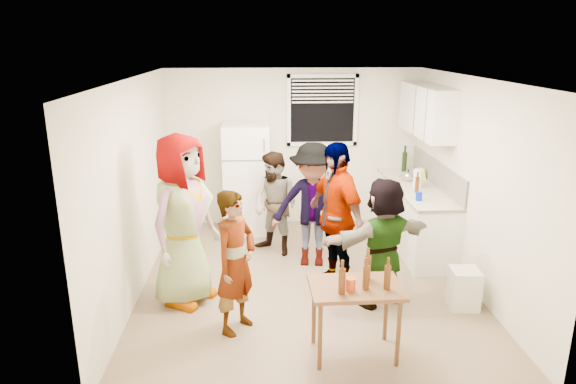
{
  "coord_description": "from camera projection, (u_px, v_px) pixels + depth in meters",
  "views": [
    {
      "loc": [
        -0.55,
        -5.82,
        2.91
      ],
      "look_at": [
        -0.21,
        0.1,
        1.15
      ],
      "focal_mm": 32.0,
      "sensor_mm": 36.0,
      "label": 1
    }
  ],
  "objects": [
    {
      "name": "counter_lower",
      "position": [
        414.0,
        217.0,
        7.5
      ],
      "size": [
        0.6,
        2.2,
        0.86
      ],
      "primitive_type": "cube",
      "color": "white",
      "rests_on": "ground"
    },
    {
      "name": "picture_frame",
      "position": [
        423.0,
        173.0,
        7.76
      ],
      "size": [
        0.02,
        0.18,
        0.15
      ],
      "primitive_type": "cube",
      "color": "#F5E64B",
      "rests_on": "countertop"
    },
    {
      "name": "paper_towel",
      "position": [
        417.0,
        187.0,
        7.28
      ],
      "size": [
        0.12,
        0.12,
        0.26
      ],
      "primitive_type": "cylinder",
      "color": "white",
      "rests_on": "countertop"
    },
    {
      "name": "beer_bottle_table",
      "position": [
        342.0,
        293.0,
        4.61
      ],
      "size": [
        0.06,
        0.06,
        0.24
      ],
      "primitive_type": "cylinder",
      "color": "#47230C",
      "rests_on": "serving_table"
    },
    {
      "name": "guest_stripe",
      "position": [
        238.0,
        328.0,
        5.4
      ],
      "size": [
        1.55,
        1.32,
        0.36
      ],
      "primitive_type": "imported",
      "rotation": [
        0.0,
        0.0,
        0.96
      ],
      "color": "#141933",
      "rests_on": "ground"
    },
    {
      "name": "wine_bottle",
      "position": [
        404.0,
        171.0,
        8.18
      ],
      "size": [
        0.08,
        0.08,
        0.31
      ],
      "primitive_type": "cylinder",
      "color": "black",
      "rests_on": "countertop"
    },
    {
      "name": "trash_bin",
      "position": [
        464.0,
        287.0,
        5.76
      ],
      "size": [
        0.33,
        0.33,
        0.46
      ],
      "primitive_type": "cube",
      "rotation": [
        0.0,
        0.0,
        -0.08
      ],
      "color": "silver",
      "rests_on": "ground"
    },
    {
      "name": "blue_cup",
      "position": [
        419.0,
        201.0,
        6.69
      ],
      "size": [
        0.08,
        0.08,
        0.11
      ],
      "primitive_type": "cylinder",
      "color": "#041CC5",
      "rests_on": "countertop"
    },
    {
      "name": "guest_grey",
      "position": [
        188.0,
        299.0,
        6.0
      ],
      "size": [
        2.18,
        1.84,
        0.63
      ],
      "primitive_type": "imported",
      "rotation": [
        0.0,
        0.0,
        1.03
      ],
      "color": "gray",
      "rests_on": "ground"
    },
    {
      "name": "room",
      "position": [
        305.0,
        282.0,
        6.43
      ],
      "size": [
        4.0,
        4.5,
        2.5
      ],
      "primitive_type": null,
      "color": "silver",
      "rests_on": "ground"
    },
    {
      "name": "guest_back_right",
      "position": [
        312.0,
        263.0,
        6.96
      ],
      "size": [
        1.29,
        1.79,
        0.62
      ],
      "primitive_type": "imported",
      "rotation": [
        0.0,
        0.0,
        -0.14
      ],
      "color": "#434248",
      "rests_on": "ground"
    },
    {
      "name": "beer_bottle_counter",
      "position": [
        416.0,
        192.0,
        7.05
      ],
      "size": [
        0.06,
        0.06,
        0.22
      ],
      "primitive_type": "cylinder",
      "color": "#47230C",
      "rests_on": "countertop"
    },
    {
      "name": "red_cup",
      "position": [
        350.0,
        290.0,
        4.67
      ],
      "size": [
        0.09,
        0.09,
        0.12
      ],
      "primitive_type": "cylinder",
      "color": "#B83514",
      "rests_on": "serving_table"
    },
    {
      "name": "guest_back_left",
      "position": [
        276.0,
        252.0,
        7.32
      ],
      "size": [
        1.49,
        1.56,
        0.55
      ],
      "primitive_type": "imported",
      "rotation": [
        0.0,
        0.0,
        -0.71
      ],
      "color": "brown",
      "rests_on": "ground"
    },
    {
      "name": "refrigerator",
      "position": [
        247.0,
        179.0,
        7.94
      ],
      "size": [
        0.7,
        0.7,
        1.7
      ],
      "primitive_type": "cube",
      "color": "white",
      "rests_on": "ground"
    },
    {
      "name": "kettle",
      "position": [
        408.0,
        181.0,
        7.62
      ],
      "size": [
        0.24,
        0.21,
        0.19
      ],
      "primitive_type": null,
      "rotation": [
        0.0,
        0.0,
        0.12
      ],
      "color": "silver",
      "rests_on": "countertop"
    },
    {
      "name": "upper_cabinets",
      "position": [
        427.0,
        111.0,
        7.27
      ],
      "size": [
        0.34,
        1.6,
        0.7
      ],
      "primitive_type": "cube",
      "color": "white",
      "rests_on": "room"
    },
    {
      "name": "window",
      "position": [
        322.0,
        110.0,
        8.04
      ],
      "size": [
        1.12,
        0.1,
        1.06
      ],
      "primitive_type": null,
      "color": "white",
      "rests_on": "room"
    },
    {
      "name": "guest_orange",
      "position": [
        380.0,
        302.0,
        5.93
      ],
      "size": [
        1.84,
        1.9,
        0.44
      ],
      "primitive_type": "imported",
      "rotation": [
        0.0,
        0.0,
        3.53
      ],
      "color": "#BD6F49",
      "rests_on": "ground"
    },
    {
      "name": "backsplash",
      "position": [
        437.0,
        173.0,
        7.33
      ],
      "size": [
        0.03,
        2.2,
        0.36
      ],
      "primitive_type": "cube",
      "color": "#A29F96",
      "rests_on": "countertop"
    },
    {
      "name": "serving_table",
      "position": [
        353.0,
        353.0,
        4.96
      ],
      "size": [
        0.87,
        0.59,
        0.72
      ],
      "primitive_type": null,
      "rotation": [
        0.0,
        0.0,
        0.02
      ],
      "color": "brown",
      "rests_on": "ground"
    },
    {
      "name": "countertop",
      "position": [
        416.0,
        187.0,
        7.37
      ],
      "size": [
        0.64,
        2.22,
        0.04
      ],
      "primitive_type": "cube",
      "color": "beige",
      "rests_on": "counter_lower"
    },
    {
      "name": "guest_black",
      "position": [
        333.0,
        285.0,
        6.33
      ],
      "size": [
        2.08,
        1.71,
        0.44
      ],
      "primitive_type": "imported",
      "rotation": [
        0.0,
        0.0,
        -1.14
      ],
      "color": "black",
      "rests_on": "ground"
    }
  ]
}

